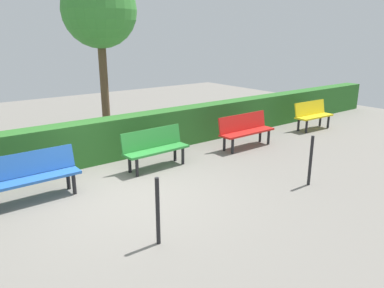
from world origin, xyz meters
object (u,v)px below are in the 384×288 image
Objects in this scene: bench_yellow at (312,114)px; bench_blue at (32,174)px; bench_red at (245,129)px; bench_green at (155,147)px; tree_near at (99,12)px.

bench_yellow and bench_blue have the same top height.
bench_yellow is at bearing 179.98° from bench_blue.
bench_red and bench_green have the same top height.
bench_yellow is at bearing 178.16° from bench_green.
bench_green is at bearing -178.44° from bench_blue.
bench_red is 1.02× the size of bench_blue.
bench_yellow is 0.86× the size of bench_blue.
bench_green is 2.62m from bench_blue.
bench_green is (5.74, -0.02, 0.00)m from bench_yellow.
tree_near reaches higher than bench_blue.
tree_near is at bearing -97.74° from bench_green.
bench_yellow is 5.74m from bench_green.
tree_near is (5.40, -3.21, 2.96)m from bench_yellow.
bench_blue is at bearing -0.51° from bench_red.
tree_near is (-0.34, -3.19, 2.96)m from bench_green.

